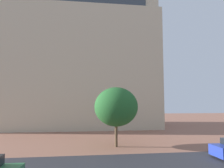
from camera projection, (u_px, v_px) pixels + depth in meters
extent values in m
plane|color=#93604C|center=(113.00, 166.00, 13.22)|extent=(120.00, 120.00, 0.00)
cube|color=beige|center=(75.00, 71.00, 36.12)|extent=(27.91, 13.26, 19.33)
cube|color=#38424C|center=(76.00, 13.00, 37.10)|extent=(25.68, 12.20, 2.40)
cube|color=beige|center=(66.00, 30.00, 36.60)|extent=(5.15, 5.15, 34.35)
cylinder|color=beige|center=(151.00, 56.00, 32.79)|extent=(2.80, 2.80, 23.22)
cylinder|color=black|center=(217.00, 152.00, 15.73)|extent=(0.64, 0.22, 0.64)
cylinder|color=brown|center=(116.00, 135.00, 19.00)|extent=(0.27, 0.27, 2.08)
ellipsoid|color=#235B28|center=(116.00, 107.00, 19.24)|extent=(4.13, 4.13, 3.72)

